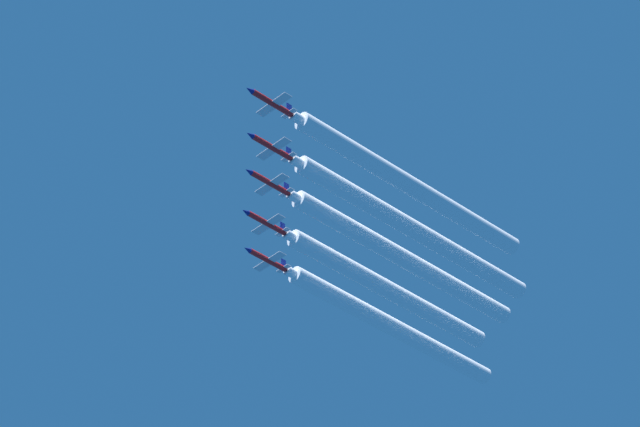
% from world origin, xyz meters
% --- Properties ---
extents(jet_lead, '(8.80, 12.82, 3.08)m').
position_xyz_m(jet_lead, '(-17.93, 16.23, 250.77)').
color(jet_lead, red).
extents(jet_second_echelon, '(8.80, 12.82, 3.08)m').
position_xyz_m(jet_second_echelon, '(-8.63, 7.86, 249.38)').
color(jet_second_echelon, red).
extents(jet_third_echelon, '(8.80, 12.82, 3.08)m').
position_xyz_m(jet_third_echelon, '(-0.20, 0.80, 248.50)').
color(jet_third_echelon, red).
extents(jet_fourth_echelon, '(8.80, 12.82, 3.08)m').
position_xyz_m(jet_fourth_echelon, '(9.40, -6.79, 247.02)').
color(jet_fourth_echelon, red).
extents(jet_fifth_echelon, '(8.80, 12.82, 3.08)m').
position_xyz_m(jet_fifth_echelon, '(18.09, -15.01, 245.69)').
color(jet_fifth_echelon, red).
extents(smoke_trail_lead, '(4.06, 67.01, 4.06)m').
position_xyz_m(smoke_trail_lead, '(-17.93, -23.10, 250.74)').
color(smoke_trail_lead, white).
extents(smoke_trail_second_echelon, '(4.06, 71.09, 4.06)m').
position_xyz_m(smoke_trail_second_echelon, '(-8.63, -33.51, 249.35)').
color(smoke_trail_second_echelon, white).
extents(smoke_trail_third_echelon, '(4.06, 67.91, 4.06)m').
position_xyz_m(smoke_trail_third_echelon, '(-0.20, -38.98, 248.47)').
color(smoke_trail_third_echelon, white).
extents(smoke_trail_fourth_echelon, '(4.06, 61.88, 4.06)m').
position_xyz_m(smoke_trail_fourth_echelon, '(9.40, -43.57, 246.99)').
color(smoke_trail_fourth_echelon, white).
extents(smoke_trail_fifth_echelon, '(4.06, 65.08, 4.06)m').
position_xyz_m(smoke_trail_fifth_echelon, '(18.09, -53.38, 245.66)').
color(smoke_trail_fifth_echelon, white).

